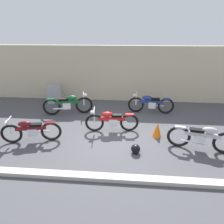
{
  "coord_description": "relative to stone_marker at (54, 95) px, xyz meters",
  "views": [
    {
      "loc": [
        0.4,
        -5.71,
        3.61
      ],
      "look_at": [
        -0.15,
        1.19,
        0.55
      ],
      "focal_mm": 30.05,
      "sensor_mm": 36.0,
      "label": 1
    }
  ],
  "objects": [
    {
      "name": "stone_marker",
      "position": [
        0.0,
        0.0,
        0.0
      ],
      "size": [
        0.77,
        0.29,
        0.98
      ],
      "primitive_type": "cube",
      "rotation": [
        0.0,
        0.0,
        0.12
      ],
      "color": "#9E9EA3",
      "rests_on": "ground_plane"
    },
    {
      "name": "building_wall",
      "position": [
        3.34,
        0.87,
        0.95
      ],
      "size": [
        18.0,
        0.3,
        2.87
      ],
      "primitive_type": "cube",
      "color": "beige",
      "rests_on": "ground_plane"
    },
    {
      "name": "motorcycle_red",
      "position": [
        3.22,
        -2.71,
        -0.05
      ],
      "size": [
        2.04,
        0.57,
        0.91
      ],
      "rotation": [
        0.0,
        0.0,
        3.24
      ],
      "color": "black",
      "rests_on": "ground_plane"
    },
    {
      "name": "helmet",
      "position": [
        4.1,
        -4.05,
        -0.34
      ],
      "size": [
        0.3,
        0.3,
        0.3
      ],
      "primitive_type": "sphere",
      "color": "black",
      "rests_on": "ground_plane"
    },
    {
      "name": "ground_plane",
      "position": [
        3.34,
        -3.33,
        -0.49
      ],
      "size": [
        40.0,
        40.0,
        0.0
      ],
      "primitive_type": "plane",
      "color": "#47474C"
    },
    {
      "name": "motorcycle_blue",
      "position": [
        4.88,
        -0.83,
        -0.03
      ],
      "size": [
        2.12,
        0.59,
        0.95
      ],
      "rotation": [
        0.0,
        0.0,
        3.09
      ],
      "color": "black",
      "rests_on": "ground_plane"
    },
    {
      "name": "motorcycle_silver",
      "position": [
        6.21,
        -3.71,
        -0.03
      ],
      "size": [
        2.11,
        0.7,
        0.96
      ],
      "rotation": [
        0.0,
        0.0,
        -0.2
      ],
      "color": "black",
      "rests_on": "ground_plane"
    },
    {
      "name": "motorcycle_maroon",
      "position": [
        0.52,
        -3.67,
        -0.06
      ],
      "size": [
        2.0,
        0.68,
        0.91
      ],
      "rotation": [
        0.0,
        0.0,
        3.35
      ],
      "color": "black",
      "rests_on": "ground_plane"
    },
    {
      "name": "motorcycle_green",
      "position": [
        1.12,
        -1.27,
        -0.01
      ],
      "size": [
        2.21,
        0.78,
        1.01
      ],
      "rotation": [
        0.0,
        0.0,
        0.23
      ],
      "color": "black",
      "rests_on": "ground_plane"
    },
    {
      "name": "curb_strip",
      "position": [
        3.34,
        -5.28,
        -0.43
      ],
      "size": [
        18.0,
        0.24,
        0.12
      ],
      "primitive_type": "cube",
      "color": "#B7B2A8",
      "rests_on": "ground_plane"
    },
    {
      "name": "traffic_cone",
      "position": [
        4.91,
        -2.97,
        -0.22
      ],
      "size": [
        0.32,
        0.32,
        0.55
      ],
      "primitive_type": "cone",
      "color": "orange",
      "rests_on": "ground_plane"
    }
  ]
}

